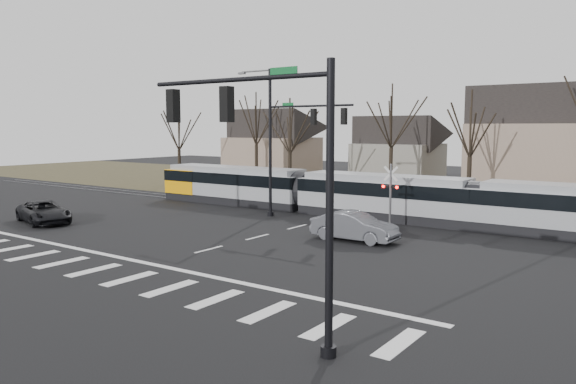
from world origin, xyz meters
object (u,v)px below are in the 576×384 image
Objects in this scene: sedan at (354,226)px; rail_crossing_signal at (390,198)px; tram at (382,195)px; suv at (44,212)px.

rail_crossing_signal reaches higher than sedan.
sedan is at bearing -74.98° from tram.
tram is at bearing -35.42° from suv.
tram reaches higher than suv.
rail_crossing_signal is (19.36, 11.12, 1.17)m from suv.
tram is at bearing 122.99° from rail_crossing_signal.
tram is 8.02m from sedan.
tram is 7.09× the size of suv.
tram reaches higher than sedan.
sedan is at bearing -90.18° from rail_crossing_signal.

